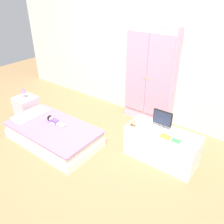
{
  "coord_description": "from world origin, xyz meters",
  "views": [
    {
      "loc": [
        1.88,
        -1.93,
        2.21
      ],
      "look_at": [
        0.12,
        0.42,
        0.57
      ],
      "focal_mm": 36.47,
      "sensor_mm": 36.0,
      "label": 1
    }
  ],
  "objects_px": {
    "wardrobe": "(150,76)",
    "nightstand": "(27,107)",
    "book_orange": "(165,137)",
    "table_lamp": "(23,90)",
    "book_green": "(176,141)",
    "tv_stand": "(161,146)",
    "rocking_horse_toy": "(133,122)",
    "doll": "(53,120)",
    "bed": "(54,134)",
    "tv_monitor": "(162,118)"
  },
  "relations": [
    {
      "from": "tv_stand",
      "to": "book_orange",
      "type": "distance_m",
      "value": 0.27
    },
    {
      "from": "tv_stand",
      "to": "tv_monitor",
      "type": "height_order",
      "value": "tv_monitor"
    },
    {
      "from": "rocking_horse_toy",
      "to": "doll",
      "type": "bearing_deg",
      "value": -162.43
    },
    {
      "from": "wardrobe",
      "to": "doll",
      "type": "bearing_deg",
      "value": -123.96
    },
    {
      "from": "doll",
      "to": "book_orange",
      "type": "distance_m",
      "value": 1.8
    },
    {
      "from": "tv_monitor",
      "to": "doll",
      "type": "bearing_deg",
      "value": -159.55
    },
    {
      "from": "book_green",
      "to": "wardrobe",
      "type": "bearing_deg",
      "value": 133.86
    },
    {
      "from": "rocking_horse_toy",
      "to": "book_green",
      "type": "relative_size",
      "value": 1.14
    },
    {
      "from": "tv_stand",
      "to": "rocking_horse_toy",
      "type": "height_order",
      "value": "rocking_horse_toy"
    },
    {
      "from": "tv_stand",
      "to": "book_green",
      "type": "distance_m",
      "value": 0.34
    },
    {
      "from": "doll",
      "to": "table_lamp",
      "type": "xyz_separation_m",
      "value": [
        -0.92,
        0.12,
        0.23
      ]
    },
    {
      "from": "book_orange",
      "to": "book_green",
      "type": "bearing_deg",
      "value": 0.0
    },
    {
      "from": "wardrobe",
      "to": "book_green",
      "type": "distance_m",
      "value": 1.4
    },
    {
      "from": "nightstand",
      "to": "table_lamp",
      "type": "distance_m",
      "value": 0.34
    },
    {
      "from": "wardrobe",
      "to": "book_orange",
      "type": "height_order",
      "value": "wardrobe"
    },
    {
      "from": "nightstand",
      "to": "table_lamp",
      "type": "relative_size",
      "value": 1.99
    },
    {
      "from": "book_orange",
      "to": "table_lamp",
      "type": "bearing_deg",
      "value": -173.44
    },
    {
      "from": "tv_stand",
      "to": "rocking_horse_toy",
      "type": "bearing_deg",
      "value": -162.75
    },
    {
      "from": "nightstand",
      "to": "doll",
      "type": "bearing_deg",
      "value": -7.62
    },
    {
      "from": "nightstand",
      "to": "table_lamp",
      "type": "bearing_deg",
      "value": 0.0
    },
    {
      "from": "bed",
      "to": "tv_monitor",
      "type": "height_order",
      "value": "tv_monitor"
    },
    {
      "from": "nightstand",
      "to": "book_orange",
      "type": "xyz_separation_m",
      "value": [
        2.66,
        0.31,
        0.28
      ]
    },
    {
      "from": "book_green",
      "to": "tv_stand",
      "type": "bearing_deg",
      "value": 156.97
    },
    {
      "from": "book_orange",
      "to": "tv_stand",
      "type": "bearing_deg",
      "value": 128.27
    },
    {
      "from": "doll",
      "to": "book_green",
      "type": "relative_size",
      "value": 3.41
    },
    {
      "from": "bed",
      "to": "table_lamp",
      "type": "xyz_separation_m",
      "value": [
        -1.02,
        0.22,
        0.41
      ]
    },
    {
      "from": "doll",
      "to": "wardrobe",
      "type": "xyz_separation_m",
      "value": [
        0.95,
        1.41,
        0.54
      ]
    },
    {
      "from": "nightstand",
      "to": "tv_stand",
      "type": "distance_m",
      "value": 2.61
    },
    {
      "from": "bed",
      "to": "tv_monitor",
      "type": "xyz_separation_m",
      "value": [
        1.5,
        0.69,
        0.49
      ]
    },
    {
      "from": "tv_stand",
      "to": "nightstand",
      "type": "bearing_deg",
      "value": -171.17
    },
    {
      "from": "doll",
      "to": "wardrobe",
      "type": "relative_size",
      "value": 0.23
    },
    {
      "from": "wardrobe",
      "to": "book_green",
      "type": "xyz_separation_m",
      "value": [
        0.94,
        -0.98,
        -0.37
      ]
    },
    {
      "from": "doll",
      "to": "tv_stand",
      "type": "xyz_separation_m",
      "value": [
        1.66,
        0.52,
        -0.07
      ]
    },
    {
      "from": "wardrobe",
      "to": "rocking_horse_toy",
      "type": "distance_m",
      "value": 1.1
    },
    {
      "from": "tv_stand",
      "to": "wardrobe",
      "type": "bearing_deg",
      "value": 129.04
    },
    {
      "from": "doll",
      "to": "tv_stand",
      "type": "relative_size",
      "value": 0.39
    },
    {
      "from": "tv_monitor",
      "to": "bed",
      "type": "bearing_deg",
      "value": -155.1
    },
    {
      "from": "doll",
      "to": "rocking_horse_toy",
      "type": "relative_size",
      "value": 2.99
    },
    {
      "from": "table_lamp",
      "to": "book_green",
      "type": "bearing_deg",
      "value": 6.22
    },
    {
      "from": "tv_monitor",
      "to": "book_green",
      "type": "xyz_separation_m",
      "value": [
        0.29,
        -0.17,
        -0.15
      ]
    },
    {
      "from": "bed",
      "to": "wardrobe",
      "type": "distance_m",
      "value": 1.87
    },
    {
      "from": "bed",
      "to": "rocking_horse_toy",
      "type": "bearing_deg",
      "value": 23.26
    },
    {
      "from": "nightstand",
      "to": "book_green",
      "type": "xyz_separation_m",
      "value": [
        2.81,
        0.31,
        0.28
      ]
    },
    {
      "from": "wardrobe",
      "to": "tv_monitor",
      "type": "relative_size",
      "value": 6.23
    },
    {
      "from": "nightstand",
      "to": "tv_monitor",
      "type": "relative_size",
      "value": 1.49
    },
    {
      "from": "doll",
      "to": "tv_stand",
      "type": "distance_m",
      "value": 1.74
    },
    {
      "from": "doll",
      "to": "tv_monitor",
      "type": "bearing_deg",
      "value": 20.45
    },
    {
      "from": "wardrobe",
      "to": "nightstand",
      "type": "bearing_deg",
      "value": -145.48
    },
    {
      "from": "doll",
      "to": "table_lamp",
      "type": "height_order",
      "value": "table_lamp"
    },
    {
      "from": "doll",
      "to": "wardrobe",
      "type": "height_order",
      "value": "wardrobe"
    }
  ]
}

